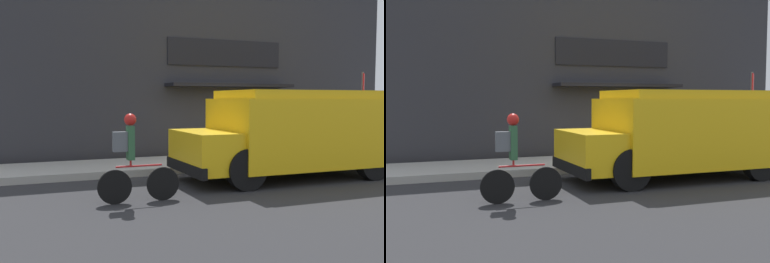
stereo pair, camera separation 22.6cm
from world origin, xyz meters
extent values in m
plane|color=#2B2B2D|center=(0.00, 0.00, 0.00)|extent=(70.00, 70.00, 0.00)
cube|color=#ADAAA3|center=(0.00, 1.16, 0.09)|extent=(28.00, 2.31, 0.18)
cube|color=#2D2D33|center=(0.00, 2.68, 2.81)|extent=(14.19, 0.18, 5.61)
cube|color=black|center=(0.81, 2.57, 3.40)|extent=(3.97, 0.05, 0.84)
cube|color=black|center=(0.81, 2.17, 2.35)|extent=(4.17, 0.84, 0.10)
cube|color=yellow|center=(1.06, -1.49, 1.12)|extent=(4.49, 2.26, 1.61)
cube|color=yellow|center=(-1.68, -1.47, 0.75)|extent=(1.02, 2.06, 0.89)
cube|color=yellow|center=(1.06, -1.49, 2.02)|extent=(4.13, 2.08, 0.19)
cube|color=black|center=(-2.15, -1.47, 0.41)|extent=(0.13, 2.19, 0.24)
cube|color=red|center=(-0.17, -0.11, 1.20)|extent=(0.03, 0.44, 0.44)
cylinder|color=black|center=(-1.14, -0.52, 0.44)|extent=(0.88, 0.26, 0.88)
cylinder|color=black|center=(-1.15, -2.43, 0.44)|extent=(0.88, 0.26, 0.88)
cylinder|color=black|center=(2.26, -0.53, 0.44)|extent=(0.88, 0.26, 0.88)
cylinder|color=black|center=(2.25, -2.45, 0.44)|extent=(0.88, 0.26, 0.88)
cylinder|color=black|center=(-3.05, -2.65, 0.32)|extent=(0.63, 0.05, 0.63)
cylinder|color=black|center=(-3.97, -2.64, 0.32)|extent=(0.63, 0.05, 0.63)
cylinder|color=red|center=(-3.51, -2.65, 0.68)|extent=(0.87, 0.04, 0.04)
cylinder|color=red|center=(-3.67, -2.64, 0.74)|extent=(0.04, 0.04, 0.12)
cube|color=#2D5B38|center=(-3.67, -2.64, 1.11)|extent=(0.12, 0.20, 0.62)
sphere|color=red|center=(-3.67, -2.64, 1.54)|extent=(0.22, 0.22, 0.22)
cube|color=#565B60|center=(-3.86, -2.64, 1.14)|extent=(0.26, 0.14, 0.36)
cylinder|color=slate|center=(4.65, 0.59, 1.47)|extent=(0.07, 0.07, 2.59)
cube|color=red|center=(4.65, 0.54, 2.41)|extent=(0.45, 0.45, 0.60)
camera|label=1|loc=(-5.66, -10.62, 1.91)|focal=42.00mm
camera|label=2|loc=(-5.45, -10.71, 1.91)|focal=42.00mm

